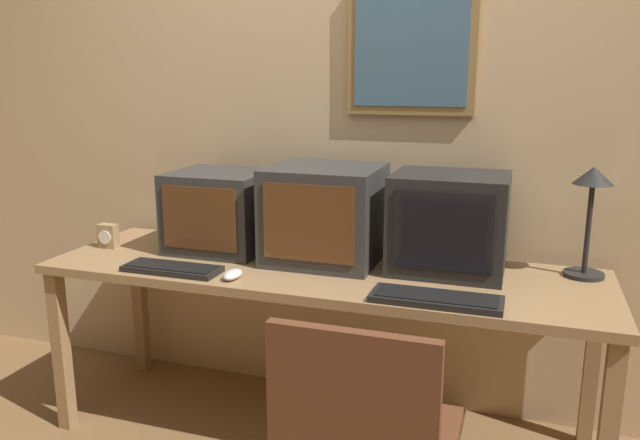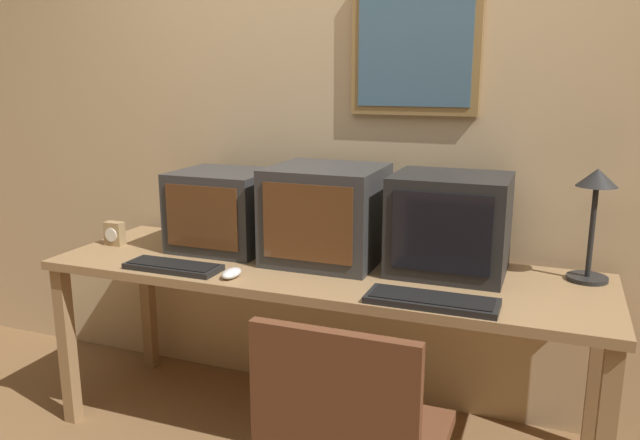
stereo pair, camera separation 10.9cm
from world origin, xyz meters
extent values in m
cube|color=#D1B284|center=(0.00, 1.32, 1.30)|extent=(8.00, 0.05, 2.60)
cube|color=olive|center=(0.27, 1.28, 1.58)|extent=(0.53, 0.02, 0.52)
cube|color=#42667F|center=(0.27, 1.27, 1.58)|extent=(0.47, 0.01, 0.44)
cube|color=#99754C|center=(0.00, 0.90, 0.72)|extent=(2.21, 0.67, 0.04)
cube|color=#99754C|center=(-1.06, 0.62, 0.35)|extent=(0.06, 0.06, 0.70)
cube|color=#99754C|center=(-1.06, 1.19, 0.35)|extent=(0.06, 0.06, 0.70)
cube|color=#99754C|center=(1.06, 1.19, 0.35)|extent=(0.06, 0.06, 0.70)
cube|color=#333333|center=(-0.50, 1.02, 0.91)|extent=(0.40, 0.36, 0.34)
cube|color=#563319|center=(-0.50, 0.84, 0.92)|extent=(0.33, 0.01, 0.26)
cube|color=#333333|center=(-0.01, 1.01, 0.93)|extent=(0.44, 0.41, 0.39)
cube|color=#563319|center=(-0.01, 0.80, 0.94)|extent=(0.36, 0.01, 0.30)
cube|color=black|center=(0.48, 1.03, 0.93)|extent=(0.43, 0.36, 0.38)
cube|color=black|center=(0.48, 0.85, 0.94)|extent=(0.35, 0.01, 0.29)
cube|color=black|center=(-0.53, 0.67, 0.75)|extent=(0.39, 0.14, 0.02)
cube|color=black|center=(-0.53, 0.67, 0.76)|extent=(0.35, 0.11, 0.00)
cube|color=black|center=(0.49, 0.66, 0.75)|extent=(0.44, 0.16, 0.02)
cube|color=black|center=(0.49, 0.66, 0.76)|extent=(0.40, 0.13, 0.00)
ellipsoid|color=silver|center=(-0.27, 0.67, 0.76)|extent=(0.06, 0.11, 0.03)
cube|color=#A38456|center=(-0.98, 0.89, 0.79)|extent=(0.08, 0.05, 0.11)
cylinder|color=white|center=(-0.98, 0.86, 0.79)|extent=(0.06, 0.00, 0.06)
cylinder|color=black|center=(0.99, 1.12, 0.75)|extent=(0.15, 0.15, 0.02)
cylinder|color=black|center=(0.99, 1.12, 0.93)|extent=(0.02, 0.02, 0.35)
cone|color=black|center=(0.99, 1.12, 1.13)|extent=(0.15, 0.15, 0.07)
cube|color=brown|center=(0.38, 0.00, 0.69)|extent=(0.44, 0.04, 0.41)
camera|label=1|loc=(0.75, -1.34, 1.49)|focal=35.00mm
camera|label=2|loc=(0.85, -1.31, 1.49)|focal=35.00mm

